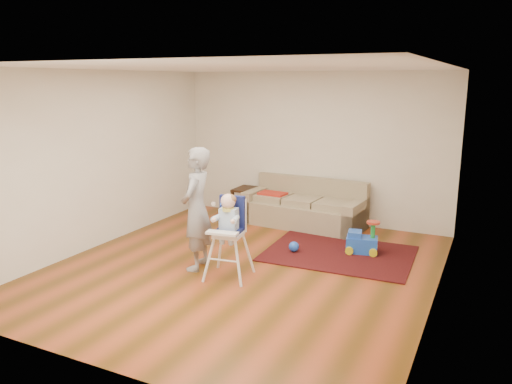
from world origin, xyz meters
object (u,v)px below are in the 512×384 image
at_px(side_table, 250,202).
at_px(ride_on_toy, 362,236).
at_px(adult, 197,209).
at_px(high_chair, 229,237).
at_px(toy_ball, 294,247).
at_px(sofa, 303,203).

relative_size(side_table, ride_on_toy, 1.09).
bearing_deg(side_table, adult, -78.18).
distance_m(high_chair, adult, 0.63).
bearing_deg(ride_on_toy, toy_ball, -167.08).
bearing_deg(high_chair, adult, 161.09).
relative_size(sofa, adult, 1.30).
relative_size(side_table, toy_ball, 3.49).
xyz_separation_m(sofa, high_chair, (-0.03, -2.66, 0.14)).
distance_m(side_table, adult, 2.84).
bearing_deg(sofa, ride_on_toy, -32.41).
bearing_deg(adult, sofa, 155.23).
bearing_deg(high_chair, ride_on_toy, 43.09).
height_order(toy_ball, high_chair, high_chair).
bearing_deg(adult, high_chair, 67.42).
height_order(sofa, high_chair, high_chair).
height_order(ride_on_toy, high_chair, high_chair).
bearing_deg(sofa, side_table, 176.60).
relative_size(sofa, side_table, 4.05).
bearing_deg(toy_ball, high_chair, -108.33).
xyz_separation_m(high_chair, adult, (-0.55, 0.10, 0.29)).
distance_m(toy_ball, high_chair, 1.40).
distance_m(sofa, high_chair, 2.67).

